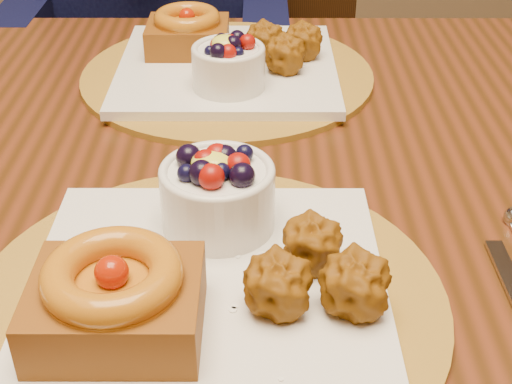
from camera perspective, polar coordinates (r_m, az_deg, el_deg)
dining_table at (r=0.79m, az=-2.74°, el=-2.48°), size 1.60×0.90×0.76m
place_setting_near at (r=0.56m, az=-4.32°, el=-6.36°), size 0.38×0.38×0.09m
place_setting_far at (r=0.93m, az=-2.50°, el=10.37°), size 0.38×0.38×0.09m
chair_far at (r=1.41m, az=-1.12°, el=6.39°), size 0.45×0.45×0.91m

